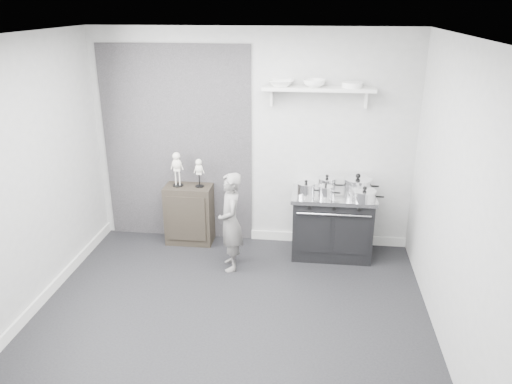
# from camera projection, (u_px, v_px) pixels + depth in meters

# --- Properties ---
(ground) EXTENTS (4.00, 4.00, 0.00)m
(ground) POSITION_uv_depth(u_px,v_px,m) (229.00, 317.00, 5.01)
(ground) COLOR black
(ground) RESTS_ON ground
(room_shell) EXTENTS (4.02, 3.62, 2.71)m
(room_shell) POSITION_uv_depth(u_px,v_px,m) (219.00, 156.00, 4.57)
(room_shell) COLOR #A2A29F
(room_shell) RESTS_ON ground
(wall_shelf) EXTENTS (1.30, 0.26, 0.24)m
(wall_shelf) POSITION_uv_depth(u_px,v_px,m) (319.00, 90.00, 5.76)
(wall_shelf) COLOR silver
(wall_shelf) RESTS_ON room_shell
(stove) EXTENTS (1.00, 0.63, 0.80)m
(stove) POSITION_uv_depth(u_px,v_px,m) (332.00, 224.00, 6.12)
(stove) COLOR black
(stove) RESTS_ON ground
(side_cabinet) EXTENTS (0.59, 0.35, 0.77)m
(side_cabinet) POSITION_uv_depth(u_px,v_px,m) (190.00, 214.00, 6.45)
(side_cabinet) COLOR black
(side_cabinet) RESTS_ON ground
(child) EXTENTS (0.39, 0.49, 1.18)m
(child) POSITION_uv_depth(u_px,v_px,m) (231.00, 222.00, 5.73)
(child) COLOR slate
(child) RESTS_ON ground
(pot_front_left) EXTENTS (0.30, 0.21, 0.20)m
(pot_front_left) POSITION_uv_depth(u_px,v_px,m) (306.00, 189.00, 5.89)
(pot_front_left) COLOR silver
(pot_front_left) RESTS_ON stove
(pot_back_left) EXTENTS (0.31, 0.23, 0.21)m
(pot_back_left) POSITION_uv_depth(u_px,v_px,m) (327.00, 184.00, 6.05)
(pot_back_left) COLOR silver
(pot_back_left) RESTS_ON stove
(pot_back_right) EXTENTS (0.43, 0.34, 0.23)m
(pot_back_right) POSITION_uv_depth(u_px,v_px,m) (357.00, 185.00, 6.02)
(pot_back_right) COLOR silver
(pot_back_right) RESTS_ON stove
(pot_front_right) EXTENTS (0.36, 0.27, 0.18)m
(pot_front_right) POSITION_uv_depth(u_px,v_px,m) (364.00, 195.00, 5.74)
(pot_front_right) COLOR silver
(pot_front_right) RESTS_ON stove
(pot_front_center) EXTENTS (0.26, 0.17, 0.17)m
(pot_front_center) POSITION_uv_depth(u_px,v_px,m) (326.00, 192.00, 5.84)
(pot_front_center) COLOR silver
(pot_front_center) RESTS_ON stove
(skeleton_full) EXTENTS (0.14, 0.09, 0.51)m
(skeleton_full) POSITION_uv_depth(u_px,v_px,m) (177.00, 167.00, 6.23)
(skeleton_full) COLOR silver
(skeleton_full) RESTS_ON side_cabinet
(skeleton_torso) EXTENTS (0.12, 0.08, 0.42)m
(skeleton_torso) POSITION_uv_depth(u_px,v_px,m) (199.00, 171.00, 6.22)
(skeleton_torso) COLOR silver
(skeleton_torso) RESTS_ON side_cabinet
(bowl_large) EXTENTS (0.30, 0.30, 0.07)m
(bowl_large) POSITION_uv_depth(u_px,v_px,m) (281.00, 83.00, 5.77)
(bowl_large) COLOR white
(bowl_large) RESTS_ON wall_shelf
(bowl_small) EXTENTS (0.26, 0.26, 0.08)m
(bowl_small) POSITION_uv_depth(u_px,v_px,m) (314.00, 83.00, 5.73)
(bowl_small) COLOR white
(bowl_small) RESTS_ON wall_shelf
(plate_stack) EXTENTS (0.24, 0.24, 0.06)m
(plate_stack) POSITION_uv_depth(u_px,v_px,m) (352.00, 85.00, 5.69)
(plate_stack) COLOR white
(plate_stack) RESTS_ON wall_shelf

